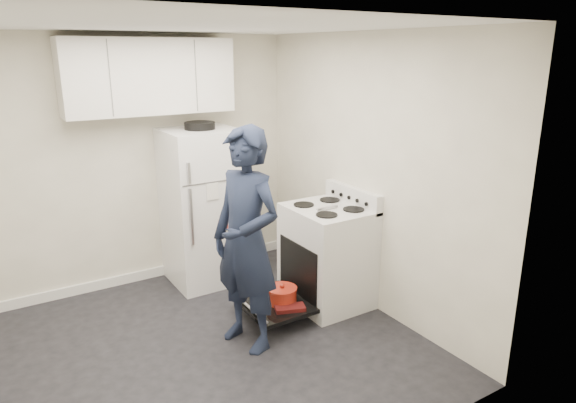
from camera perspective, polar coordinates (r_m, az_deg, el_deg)
room at (r=3.92m, az=-9.83°, el=-0.50°), size 3.21×3.21×2.51m
electric_range at (r=4.87m, az=4.26°, el=-6.13°), size 0.66×0.76×1.10m
open_oven_door at (r=4.70m, az=-1.33°, el=-10.83°), size 0.55×0.70×0.22m
refrigerator at (r=5.32m, az=-9.36°, el=-0.52°), size 0.72×0.74×1.66m
upper_cabinets at (r=5.13m, az=-15.17°, el=13.27°), size 1.60×0.33×0.70m
person at (r=4.04m, az=-4.65°, el=-4.36°), size 0.61×0.76×1.81m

